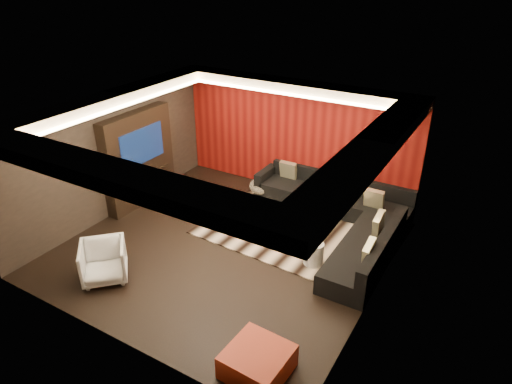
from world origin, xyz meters
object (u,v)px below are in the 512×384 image
Objects in this scene: coffee_table at (281,221)px; drum_stool at (220,217)px; white_side_table at (314,254)px; orange_ottoman at (258,361)px; armchair at (104,262)px; sectional_sofa at (343,217)px.

coffee_table is 1.32m from drum_stool.
orange_ottoman is at bearing -82.27° from white_side_table.
coffee_table is at bearing 141.93° from white_side_table.
drum_stool is 0.92× the size of white_side_table.
drum_stool is 2.32m from white_side_table.
sectional_sofa is at bearing 6.66° from armchair.
white_side_table is (1.18, -0.92, 0.11)m from coffee_table.
white_side_table is 0.13× the size of sectional_sofa.
coffee_table is at bearing 14.74° from armchair.
orange_ottoman is 1.07× the size of armchair.
orange_ottoman is at bearing -51.81° from armchair.
armchair is at bearing -128.55° from sectional_sofa.
white_side_table is at bearing -89.84° from sectional_sofa.
armchair is (-3.46, 0.43, 0.17)m from orange_ottoman.
orange_ottoman is at bearing -48.08° from drum_stool.
sectional_sofa reaches higher than armchair.
armchair is (-0.78, -2.56, 0.13)m from drum_stool.
drum_stool is 0.51× the size of orange_ottoman.
orange_ottoman is 4.31m from sectional_sofa.
coffee_table is at bearing 112.93° from orange_ottoman.
orange_ottoman is (1.55, -3.67, 0.07)m from coffee_table.
orange_ottoman reaches higher than coffee_table.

